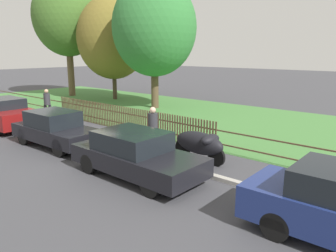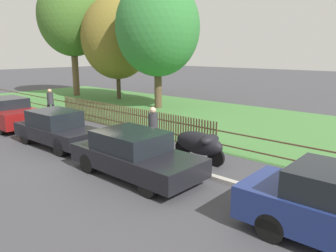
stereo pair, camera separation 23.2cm
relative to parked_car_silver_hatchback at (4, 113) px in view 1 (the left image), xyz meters
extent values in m
plane|color=#424247|center=(4.68, 1.10, -0.74)|extent=(120.00, 120.00, 0.00)
cube|color=#B2ADA3|center=(4.68, 1.20, -0.68)|extent=(37.58, 0.20, 0.12)
cube|color=#477F3D|center=(4.68, 8.72, -0.73)|extent=(37.58, 10.42, 0.01)
cube|color=brown|center=(4.68, 3.53, -0.42)|extent=(37.58, 0.03, 0.05)
cube|color=brown|center=(4.68, 3.53, 0.09)|extent=(37.58, 0.03, 0.05)
cube|color=brown|center=(-0.54, 3.51, -0.16)|extent=(0.06, 0.03, 1.14)
cube|color=brown|center=(-0.41, 3.51, -0.16)|extent=(0.06, 0.03, 1.14)
cube|color=brown|center=(-0.27, 3.51, -0.16)|extent=(0.06, 0.03, 1.14)
cube|color=brown|center=(-0.14, 3.51, -0.16)|extent=(0.06, 0.03, 1.14)
cube|color=brown|center=(-0.01, 3.51, -0.16)|extent=(0.06, 0.03, 1.14)
cube|color=brown|center=(0.12, 3.51, -0.16)|extent=(0.06, 0.03, 1.14)
cube|color=brown|center=(0.25, 3.51, -0.16)|extent=(0.06, 0.03, 1.14)
cube|color=brown|center=(0.39, 3.51, -0.16)|extent=(0.06, 0.03, 1.14)
cube|color=brown|center=(0.52, 3.51, -0.16)|extent=(0.06, 0.03, 1.14)
cube|color=brown|center=(0.65, 3.51, -0.16)|extent=(0.06, 0.03, 1.14)
cube|color=brown|center=(0.78, 3.51, -0.16)|extent=(0.06, 0.03, 1.14)
cube|color=brown|center=(0.91, 3.51, -0.16)|extent=(0.06, 0.03, 1.14)
cube|color=brown|center=(1.05, 3.51, -0.16)|extent=(0.06, 0.03, 1.14)
cube|color=brown|center=(1.18, 3.51, -0.16)|extent=(0.06, 0.03, 1.14)
cube|color=brown|center=(1.31, 3.51, -0.16)|extent=(0.06, 0.03, 1.14)
cube|color=brown|center=(1.44, 3.51, -0.16)|extent=(0.06, 0.03, 1.14)
cube|color=brown|center=(1.57, 3.51, -0.16)|extent=(0.06, 0.03, 1.14)
cube|color=brown|center=(1.71, 3.51, -0.16)|extent=(0.06, 0.03, 1.14)
cube|color=brown|center=(1.84, 3.51, -0.16)|extent=(0.06, 0.03, 1.14)
cube|color=brown|center=(1.97, 3.51, -0.16)|extent=(0.06, 0.03, 1.14)
cube|color=brown|center=(2.10, 3.51, -0.16)|extent=(0.06, 0.03, 1.14)
cube|color=brown|center=(2.23, 3.51, -0.16)|extent=(0.06, 0.03, 1.14)
cube|color=brown|center=(2.37, 3.51, -0.16)|extent=(0.06, 0.03, 1.14)
cube|color=brown|center=(2.50, 3.51, -0.16)|extent=(0.06, 0.03, 1.14)
cube|color=brown|center=(2.63, 3.51, -0.16)|extent=(0.06, 0.03, 1.14)
cube|color=brown|center=(2.76, 3.51, -0.16)|extent=(0.06, 0.03, 1.14)
cube|color=brown|center=(2.89, 3.51, -0.16)|extent=(0.06, 0.03, 1.14)
cube|color=brown|center=(3.03, 3.51, -0.16)|extent=(0.06, 0.03, 1.14)
cube|color=brown|center=(3.16, 3.51, -0.16)|extent=(0.06, 0.03, 1.14)
cube|color=brown|center=(3.29, 3.51, -0.16)|extent=(0.06, 0.03, 1.14)
cube|color=brown|center=(3.42, 3.51, -0.16)|extent=(0.06, 0.03, 1.14)
cube|color=brown|center=(3.55, 3.51, -0.16)|extent=(0.06, 0.03, 1.14)
cube|color=brown|center=(3.69, 3.51, -0.16)|extent=(0.06, 0.03, 1.14)
cube|color=brown|center=(3.82, 3.51, -0.16)|extent=(0.06, 0.03, 1.14)
cube|color=brown|center=(3.95, 3.51, -0.16)|extent=(0.06, 0.03, 1.14)
cube|color=brown|center=(4.08, 3.51, -0.16)|extent=(0.06, 0.03, 1.14)
cube|color=brown|center=(4.21, 3.51, -0.16)|extent=(0.06, 0.03, 1.14)
cube|color=brown|center=(4.35, 3.51, -0.16)|extent=(0.06, 0.03, 1.14)
cube|color=brown|center=(4.48, 3.51, -0.16)|extent=(0.06, 0.03, 1.14)
cube|color=brown|center=(4.61, 3.51, -0.16)|extent=(0.06, 0.03, 1.14)
cube|color=brown|center=(4.74, 3.51, -0.16)|extent=(0.06, 0.03, 1.14)
cube|color=brown|center=(4.87, 3.51, -0.16)|extent=(0.06, 0.03, 1.14)
cube|color=brown|center=(5.01, 3.51, -0.16)|extent=(0.06, 0.03, 1.14)
cube|color=brown|center=(5.14, 3.51, -0.16)|extent=(0.06, 0.03, 1.14)
cube|color=brown|center=(5.27, 3.51, -0.16)|extent=(0.06, 0.03, 1.14)
cube|color=brown|center=(5.40, 3.51, -0.16)|extent=(0.06, 0.03, 1.14)
cube|color=brown|center=(5.53, 3.51, -0.16)|extent=(0.06, 0.03, 1.14)
cube|color=brown|center=(5.67, 3.51, -0.16)|extent=(0.06, 0.03, 1.14)
cube|color=brown|center=(5.80, 3.51, -0.16)|extent=(0.06, 0.03, 1.14)
cube|color=brown|center=(5.93, 3.51, -0.16)|extent=(0.06, 0.03, 1.14)
cube|color=brown|center=(6.06, 3.51, -0.16)|extent=(0.06, 0.03, 1.14)
cube|color=brown|center=(6.19, 3.51, -0.16)|extent=(0.06, 0.03, 1.14)
cube|color=brown|center=(6.33, 3.51, -0.16)|extent=(0.06, 0.03, 1.14)
cube|color=brown|center=(6.46, 3.51, -0.16)|extent=(0.06, 0.03, 1.14)
cube|color=brown|center=(6.59, 3.51, -0.16)|extent=(0.06, 0.03, 1.14)
cube|color=brown|center=(6.72, 3.51, -0.16)|extent=(0.06, 0.03, 1.14)
cube|color=brown|center=(6.85, 3.51, -0.16)|extent=(0.06, 0.03, 1.14)
cube|color=brown|center=(6.99, 3.51, -0.16)|extent=(0.06, 0.03, 1.14)
cube|color=brown|center=(7.12, 3.51, -0.16)|extent=(0.06, 0.03, 1.14)
cube|color=brown|center=(7.25, 3.51, -0.16)|extent=(0.06, 0.03, 1.14)
cube|color=brown|center=(7.38, 3.51, -0.16)|extent=(0.06, 0.03, 1.14)
cube|color=brown|center=(7.51, 3.51, -0.16)|extent=(0.06, 0.03, 1.14)
cube|color=brown|center=(7.65, 3.51, -0.16)|extent=(0.06, 0.03, 1.14)
cube|color=brown|center=(7.78, 3.51, -0.16)|extent=(0.06, 0.03, 1.14)
cube|color=brown|center=(7.91, 3.51, -0.16)|extent=(0.06, 0.03, 1.14)
cube|color=brown|center=(8.04, 3.51, -0.16)|extent=(0.06, 0.03, 1.14)
cube|color=brown|center=(8.17, 3.51, -0.16)|extent=(0.06, 0.03, 1.14)
cube|color=brown|center=(8.31, 3.51, -0.16)|extent=(0.06, 0.03, 1.14)
cube|color=brown|center=(8.44, 3.51, -0.16)|extent=(0.06, 0.03, 1.14)
cube|color=brown|center=(8.57, 3.51, -0.16)|extent=(0.06, 0.03, 1.14)
cube|color=brown|center=(8.70, 3.51, -0.16)|extent=(0.06, 0.03, 1.14)
cube|color=brown|center=(8.83, 3.51, -0.16)|extent=(0.06, 0.03, 1.14)
cube|color=brown|center=(8.97, 3.51, -0.16)|extent=(0.06, 0.03, 1.14)
cube|color=brown|center=(9.10, 3.51, -0.16)|extent=(0.06, 0.03, 1.14)
cube|color=brown|center=(9.23, 3.51, -0.16)|extent=(0.06, 0.03, 1.14)
cube|color=brown|center=(9.36, 3.51, -0.16)|extent=(0.06, 0.03, 1.14)
cube|color=brown|center=(9.49, 3.51, -0.16)|extent=(0.06, 0.03, 1.14)
cube|color=brown|center=(9.63, 3.51, -0.16)|extent=(0.06, 0.03, 1.14)
cube|color=brown|center=(9.76, 3.51, -0.16)|extent=(0.06, 0.03, 1.14)
cube|color=brown|center=(9.89, 3.51, -0.16)|extent=(0.06, 0.03, 1.14)
cube|color=maroon|center=(0.04, 0.00, -0.12)|extent=(4.05, 1.87, 0.73)
cube|color=black|center=(-0.16, 0.00, 0.48)|extent=(1.94, 1.68, 0.47)
cylinder|color=black|center=(1.29, 0.86, -0.44)|extent=(0.60, 0.14, 0.60)
cylinder|color=black|center=(-1.21, 0.86, -0.44)|extent=(0.60, 0.14, 0.60)
cube|color=black|center=(4.79, -0.01, -0.19)|extent=(4.05, 1.78, 0.52)
cube|color=black|center=(4.59, -0.02, 0.36)|extent=(1.97, 1.54, 0.59)
cylinder|color=black|center=(6.00, 0.79, -0.40)|extent=(0.67, 0.17, 0.66)
cylinder|color=black|center=(6.06, -0.71, -0.40)|extent=(0.67, 0.17, 0.66)
cylinder|color=black|center=(3.53, 0.69, -0.40)|extent=(0.67, 0.17, 0.66)
cylinder|color=black|center=(3.59, -0.80, -0.40)|extent=(0.67, 0.17, 0.66)
cube|color=black|center=(9.49, -0.14, -0.21)|extent=(4.24, 1.81, 0.54)
cube|color=black|center=(9.28, -0.14, 0.34)|extent=(2.04, 1.62, 0.55)
cylinder|color=black|center=(10.81, 0.69, -0.43)|extent=(0.60, 0.14, 0.60)
cylinder|color=black|center=(10.81, -0.96, -0.43)|extent=(0.60, 0.14, 0.60)
cylinder|color=black|center=(8.18, 0.68, -0.43)|extent=(0.60, 0.14, 0.60)
cylinder|color=black|center=(8.18, -0.97, -0.43)|extent=(0.60, 0.14, 0.60)
cylinder|color=black|center=(14.01, 0.81, -0.44)|extent=(0.60, 0.15, 0.60)
cylinder|color=black|center=(14.04, -0.75, -0.44)|extent=(0.60, 0.15, 0.60)
cylinder|color=black|center=(10.79, 2.17, -0.42)|extent=(0.64, 0.13, 0.64)
cylinder|color=black|center=(9.33, 2.24, -0.42)|extent=(0.64, 0.13, 0.64)
ellipsoid|color=black|center=(10.06, 2.21, -0.09)|extent=(1.96, 0.74, 0.76)
ellipsoid|color=black|center=(10.52, 2.18, 0.11)|extent=(0.49, 0.83, 0.35)
cylinder|color=brown|center=(-8.10, 9.05, 1.60)|extent=(0.53, 0.53, 4.68)
ellipsoid|color=#426B28|center=(-8.10, 9.05, 5.68)|extent=(5.51, 5.51, 6.33)
cylinder|color=#473828|center=(-3.70, 10.05, 0.75)|extent=(0.32, 0.32, 2.97)
ellipsoid|color=olive|center=(-3.70, 10.05, 3.94)|extent=(5.40, 5.40, 6.21)
cylinder|color=brown|center=(1.50, 9.12, 0.99)|extent=(0.48, 0.48, 3.45)
ellipsoid|color=#337A38|center=(1.50, 9.12, 4.41)|extent=(5.35, 5.35, 6.15)
cylinder|color=black|center=(-0.27, 2.58, -0.33)|extent=(0.15, 0.15, 0.81)
cylinder|color=black|center=(-0.41, 2.39, -0.33)|extent=(0.15, 0.15, 0.81)
cylinder|color=#333338|center=(-0.34, 2.49, 0.40)|extent=(0.47, 0.47, 0.64)
sphere|color=tan|center=(-0.34, 2.49, 0.83)|extent=(0.22, 0.22, 0.22)
cylinder|color=black|center=(8.40, 1.69, -0.31)|extent=(0.16, 0.16, 0.84)
cylinder|color=black|center=(8.23, 1.87, -0.31)|extent=(0.16, 0.16, 0.84)
cylinder|color=#333338|center=(8.32, 1.78, 0.44)|extent=(0.50, 0.50, 0.67)
sphere|color=beige|center=(8.32, 1.78, 0.89)|extent=(0.23, 0.23, 0.23)
camera|label=1|loc=(16.28, -6.54, 2.93)|focal=35.00mm
camera|label=2|loc=(16.45, -6.38, 2.93)|focal=35.00mm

